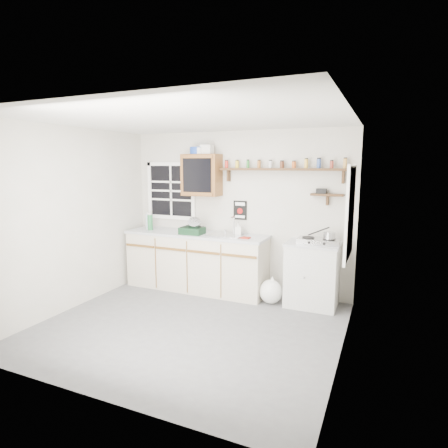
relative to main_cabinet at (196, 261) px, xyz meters
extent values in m
cube|color=#515154|center=(0.58, -1.30, -0.47)|extent=(3.60, 3.20, 0.02)
cube|color=silver|center=(0.58, -1.30, 2.05)|extent=(3.60, 3.20, 0.02)
cube|color=#B1AD9F|center=(-1.23, -1.30, 0.79)|extent=(0.02, 3.20, 2.50)
cube|color=#B1AD9F|center=(2.40, -1.30, 0.79)|extent=(0.02, 3.20, 2.50)
cube|color=#B1AD9F|center=(0.58, 0.31, 0.79)|extent=(3.60, 0.02, 2.50)
cube|color=#B1AD9F|center=(0.58, -2.91, 0.79)|extent=(3.60, 0.02, 2.50)
cube|color=beige|center=(0.00, 0.00, -0.02)|extent=(2.27, 0.60, 0.88)
cube|color=#A3A5AB|center=(0.00, 0.00, 0.44)|extent=(2.31, 0.62, 0.04)
cube|color=brown|center=(-0.85, -0.31, 0.24)|extent=(0.53, 0.02, 0.03)
cube|color=brown|center=(-0.28, -0.31, 0.24)|extent=(0.53, 0.02, 0.03)
cube|color=brown|center=(0.28, -0.31, 0.24)|extent=(0.53, 0.02, 0.03)
cube|color=brown|center=(0.85, -0.31, 0.24)|extent=(0.53, 0.02, 0.03)
cube|color=#B6B5AF|center=(1.83, 0.03, -0.02)|extent=(0.70, 0.55, 0.88)
cube|color=#A3A5AB|center=(1.83, 0.03, 0.43)|extent=(0.73, 0.57, 0.03)
cube|color=#AFAFB3|center=(0.53, 0.00, 0.46)|extent=(0.52, 0.44, 0.03)
cylinder|color=#AFAFB3|center=(0.58, 0.16, 0.60)|extent=(0.02, 0.02, 0.28)
cylinder|color=#AFAFB3|center=(0.58, 0.10, 0.73)|extent=(0.02, 0.14, 0.02)
cube|color=brown|center=(0.03, 0.15, 1.36)|extent=(0.60, 0.30, 0.65)
cube|color=black|center=(0.03, -0.01, 1.36)|extent=(0.48, 0.02, 0.52)
cylinder|color=#173897|center=(-0.03, 0.15, 1.74)|extent=(0.24, 0.24, 0.11)
cube|color=silver|center=(0.13, 0.15, 1.76)|extent=(0.18, 0.15, 0.14)
cylinder|color=silver|center=(0.02, 0.10, 1.74)|extent=(0.12, 0.12, 0.10)
cube|color=#311A0D|center=(1.31, 0.21, 1.46)|extent=(1.91, 0.18, 0.04)
cube|color=#311A0D|center=(0.45, 0.25, 1.36)|extent=(0.03, 0.10, 0.18)
cube|color=#311A0D|center=(2.17, 0.25, 1.36)|extent=(0.03, 0.10, 0.18)
cylinder|color=red|center=(0.43, 0.21, 1.53)|extent=(0.05, 0.05, 0.11)
cylinder|color=black|center=(0.43, 0.21, 1.59)|extent=(0.05, 0.05, 0.02)
cylinder|color=gold|center=(0.61, 0.21, 1.53)|extent=(0.05, 0.05, 0.11)
cylinder|color=black|center=(0.61, 0.21, 1.59)|extent=(0.05, 0.05, 0.02)
cylinder|color=#267226|center=(0.78, 0.21, 1.53)|extent=(0.04, 0.04, 0.11)
cylinder|color=black|center=(0.78, 0.21, 1.59)|extent=(0.04, 0.04, 0.02)
cylinder|color=#99591E|center=(0.96, 0.21, 1.53)|extent=(0.05, 0.05, 0.11)
cylinder|color=black|center=(0.96, 0.21, 1.59)|extent=(0.05, 0.05, 0.02)
cylinder|color=silver|center=(1.13, 0.21, 1.53)|extent=(0.05, 0.05, 0.10)
cylinder|color=black|center=(1.13, 0.21, 1.59)|extent=(0.05, 0.05, 0.02)
cylinder|color=#4C2614|center=(1.31, 0.21, 1.52)|extent=(0.06, 0.06, 0.09)
cylinder|color=black|center=(1.31, 0.21, 1.58)|extent=(0.05, 0.05, 0.02)
cylinder|color=#B24C19|center=(1.48, 0.21, 1.52)|extent=(0.06, 0.06, 0.09)
cylinder|color=black|center=(1.48, 0.21, 1.58)|extent=(0.05, 0.05, 0.02)
cylinder|color=gold|center=(1.66, 0.21, 1.54)|extent=(0.05, 0.05, 0.12)
cylinder|color=black|center=(1.66, 0.21, 1.61)|extent=(0.05, 0.05, 0.02)
cylinder|color=#334C8C|center=(1.83, 0.21, 1.54)|extent=(0.06, 0.06, 0.13)
cylinder|color=black|center=(1.83, 0.21, 1.61)|extent=(0.05, 0.05, 0.02)
cylinder|color=maroon|center=(2.01, 0.21, 1.53)|extent=(0.05, 0.05, 0.10)
cylinder|color=black|center=(2.01, 0.21, 1.58)|extent=(0.04, 0.04, 0.02)
cylinder|color=#BF8C3F|center=(2.19, 0.21, 1.54)|extent=(0.05, 0.05, 0.13)
cylinder|color=black|center=(2.19, 0.21, 1.61)|extent=(0.04, 0.04, 0.02)
cube|color=#311A0D|center=(1.96, 0.22, 1.11)|extent=(0.45, 0.15, 0.03)
cube|color=#311A0D|center=(1.96, 0.26, 1.03)|extent=(0.03, 0.08, 0.14)
cube|color=black|center=(1.88, 0.22, 1.16)|extent=(0.14, 0.10, 0.07)
cube|color=black|center=(0.63, 0.29, 0.82)|extent=(0.22, 0.01, 0.30)
cube|color=white|center=(0.63, 0.28, 0.92)|extent=(0.16, 0.00, 0.05)
cylinder|color=#A50C0C|center=(0.63, 0.28, 0.81)|extent=(0.09, 0.01, 0.09)
cube|color=white|center=(0.63, 0.28, 0.72)|extent=(0.16, 0.00, 0.04)
cube|color=black|center=(-0.62, 0.29, 1.09)|extent=(0.85, 0.02, 0.90)
cube|color=white|center=(-0.62, 0.29, 1.09)|extent=(0.93, 0.03, 0.98)
cube|color=black|center=(2.37, -0.75, 0.99)|extent=(0.02, 0.70, 1.00)
cube|color=white|center=(2.37, -0.75, 0.99)|extent=(0.03, 0.78, 1.08)
cylinder|color=silver|center=(-0.92, 0.02, 0.58)|extent=(0.09, 0.09, 0.25)
cylinder|color=silver|center=(-0.92, 0.02, 0.72)|extent=(0.05, 0.05, 0.03)
cylinder|color=#236A36|center=(-0.82, -0.06, 0.58)|extent=(0.09, 0.09, 0.25)
cylinder|color=silver|center=(-0.82, -0.06, 0.73)|extent=(0.05, 0.05, 0.03)
cube|color=black|center=(-0.01, -0.10, 0.51)|extent=(0.36, 0.27, 0.11)
cylinder|color=#AFAFB3|center=(0.03, -0.10, 0.62)|extent=(0.26, 0.28, 0.21)
imported|color=white|center=(0.68, 0.09, 0.56)|extent=(0.11, 0.12, 0.21)
cube|color=maroon|center=(0.88, -0.10, 0.47)|extent=(0.13, 0.11, 0.02)
cube|color=#AFAFB3|center=(1.91, 0.01, 0.48)|extent=(0.58, 0.32, 0.07)
cylinder|color=black|center=(1.77, 0.01, 0.52)|extent=(0.17, 0.17, 0.01)
cylinder|color=black|center=(2.05, 0.01, 0.52)|extent=(0.17, 0.17, 0.01)
cylinder|color=#AFAFB3|center=(2.05, 0.01, 0.57)|extent=(0.16, 0.16, 0.10)
cylinder|color=black|center=(1.89, 0.08, 0.61)|extent=(0.31, 0.09, 0.16)
ellipsoid|color=white|center=(1.28, -0.14, -0.28)|extent=(0.37, 0.34, 0.39)
cone|color=white|center=(1.30, -0.14, -0.10)|extent=(0.11, 0.11, 0.11)
camera|label=1|loc=(2.74, -5.15, 1.52)|focal=30.00mm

